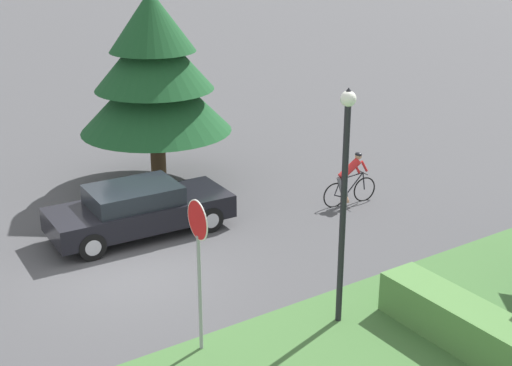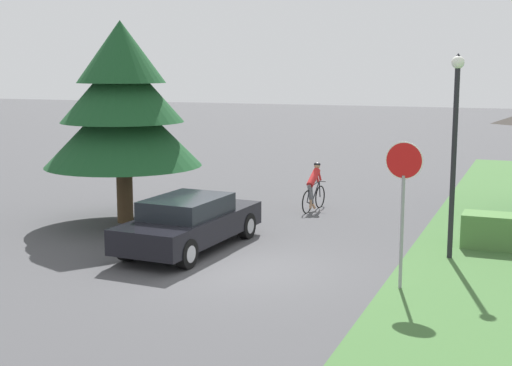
% 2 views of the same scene
% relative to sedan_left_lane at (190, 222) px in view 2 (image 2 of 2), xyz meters
% --- Properties ---
extents(ground_plane, '(140.00, 140.00, 0.00)m').
position_rel_sedan_left_lane_xyz_m(ground_plane, '(1.82, -1.03, -0.68)').
color(ground_plane, '#424244').
extents(sedan_left_lane, '(2.01, 4.71, 1.33)m').
position_rel_sedan_left_lane_xyz_m(sedan_left_lane, '(0.00, 0.00, 0.00)').
color(sedan_left_lane, black).
rests_on(sedan_left_lane, ground).
extents(cyclist, '(0.44, 1.74, 1.52)m').
position_rel_sedan_left_lane_xyz_m(cyclist, '(1.40, 5.82, 0.05)').
color(cyclist, black).
rests_on(cyclist, ground).
extents(stop_sign, '(0.75, 0.07, 3.01)m').
position_rel_sedan_left_lane_xyz_m(stop_sign, '(5.44, -1.27, 1.46)').
color(stop_sign, gray).
rests_on(stop_sign, ground).
extents(street_lamp, '(0.30, 0.30, 4.78)m').
position_rel_sedan_left_lane_xyz_m(street_lamp, '(6.09, 1.52, 2.28)').
color(street_lamp, black).
rests_on(street_lamp, ground).
extents(conifer_tall_near, '(4.50, 4.50, 5.77)m').
position_rel_sedan_left_lane_xyz_m(conifer_tall_near, '(-3.19, 2.12, 2.74)').
color(conifer_tall_near, '#4C3823').
rests_on(conifer_tall_near, ground).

